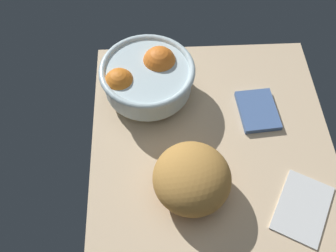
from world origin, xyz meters
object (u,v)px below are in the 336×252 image
at_px(bread_loaf, 192,178).
at_px(napkin_spare, 303,207).
at_px(fruit_bowl, 147,76).
at_px(napkin_folded, 258,110).

height_order(bread_loaf, napkin_spare, bread_loaf).
relative_size(fruit_bowl, napkin_folded, 1.93).
bearing_deg(napkin_folded, fruit_bowl, 74.69).
height_order(bread_loaf, napkin_folded, bread_loaf).
xyz_separation_m(fruit_bowl, napkin_folded, (-0.07, -0.27, -0.06)).
relative_size(fruit_bowl, napkin_spare, 1.54).
relative_size(bread_loaf, napkin_folded, 1.39).
height_order(fruit_bowl, bread_loaf, fruit_bowl).
height_order(napkin_folded, napkin_spare, napkin_folded).
relative_size(fruit_bowl, bread_loaf, 1.39).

